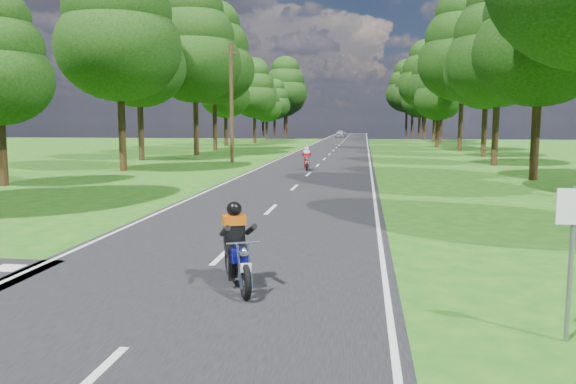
# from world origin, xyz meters

# --- Properties ---
(ground) EXTENTS (160.00, 160.00, 0.00)m
(ground) POSITION_xyz_m (0.00, 0.00, 0.00)
(ground) COLOR #1A5914
(ground) RESTS_ON ground
(main_road) EXTENTS (7.00, 140.00, 0.02)m
(main_road) POSITION_xyz_m (0.00, 50.00, 0.01)
(main_road) COLOR black
(main_road) RESTS_ON ground
(road_markings) EXTENTS (7.40, 140.00, 0.01)m
(road_markings) POSITION_xyz_m (-0.14, 48.13, 0.02)
(road_markings) COLOR silver
(road_markings) RESTS_ON main_road
(treeline) EXTENTS (40.00, 115.35, 14.78)m
(treeline) POSITION_xyz_m (1.43, 60.06, 8.25)
(treeline) COLOR black
(treeline) RESTS_ON ground
(telegraph_pole) EXTENTS (1.20, 0.26, 8.00)m
(telegraph_pole) POSITION_xyz_m (-6.00, 28.00, 4.07)
(telegraph_pole) COLOR #382616
(telegraph_pole) RESTS_ON ground
(road_sign) EXTENTS (0.45, 0.07, 2.00)m
(road_sign) POSITION_xyz_m (5.50, -2.01, 1.34)
(road_sign) COLOR slate
(road_sign) RESTS_ON ground
(rider_near_blue) EXTENTS (1.21, 1.81, 1.44)m
(rider_near_blue) POSITION_xyz_m (0.80, -0.29, 0.74)
(rider_near_blue) COLOR #0C0D85
(rider_near_blue) RESTS_ON main_road
(rider_far_red) EXTENTS (0.74, 1.65, 1.33)m
(rider_far_red) POSITION_xyz_m (-0.35, 22.55, 0.69)
(rider_far_red) COLOR #A0140C
(rider_far_red) RESTS_ON main_road
(distant_car) EXTENTS (2.07, 3.80, 1.23)m
(distant_car) POSITION_xyz_m (-1.19, 88.20, 0.63)
(distant_car) COLOR silver
(distant_car) RESTS_ON main_road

